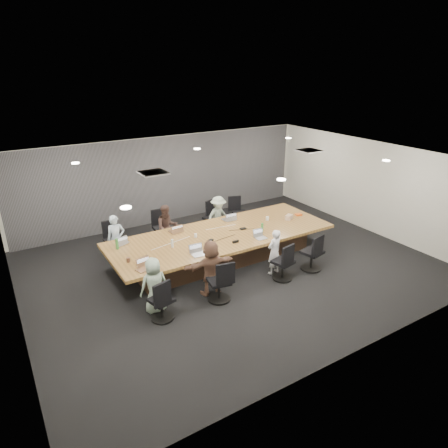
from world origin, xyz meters
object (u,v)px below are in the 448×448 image
chair_0 (113,243)px  laptop_5 (199,255)px  bottle_clear (172,243)px  person_4 (154,285)px  snack_packet (298,215)px  person_1 (167,227)px  mug_brown (128,260)px  canvas_bag (289,217)px  chair_2 (213,220)px  chair_5 (219,284)px  chair_7 (312,255)px  laptop_2 (228,219)px  person_5 (211,268)px  laptop_1 (175,231)px  bottle_green_left (117,244)px  laptop_4 (144,269)px  chair_1 (163,231)px  bottle_green_right (262,227)px  person_2 (218,217)px  laptop_0 (122,243)px  chair_3 (240,215)px  person_6 (274,252)px  person_0 (116,239)px  laptop_6 (261,238)px  stapler (236,242)px  chair_6 (283,265)px  chair_4 (161,303)px

chair_0 → laptop_5: laptop_5 is taller
laptop_5 → bottle_clear: bearing=119.3°
person_4 → snack_packet: bearing=-165.4°
person_1 → laptop_5: person_1 is taller
mug_brown → canvas_bag: bearing=1.9°
chair_2 → bottle_clear: 2.83m
chair_5 → mug_brown: mug_brown is taller
chair_0 → snack_packet: bearing=158.9°
chair_7 → laptop_2: bearing=97.9°
laptop_2 → person_5: bearing=52.2°
laptop_1 → bottle_green_left: bearing=3.6°
person_1 → laptop_4: (-1.49, -2.15, 0.10)m
person_5 → chair_1: bearing=-87.6°
chair_0 → laptop_4: (-0.04, -2.50, 0.37)m
chair_0 → bottle_green_right: (3.43, -2.13, 0.48)m
person_2 → bottle_green_right: (0.31, -1.78, 0.22)m
chair_5 → laptop_4: size_ratio=2.41×
laptop_2 → snack_packet: 2.12m
laptop_0 → chair_5: bearing=103.3°
person_1 → chair_7: bearing=-40.4°
chair_3 → person_6: person_6 is taller
laptop_1 → person_2: size_ratio=0.27×
person_0 → person_2: bearing=8.3°
laptop_1 → mug_brown: bearing=27.1°
laptop_6 → stapler: size_ratio=1.71×
chair_7 → person_1: person_1 is taller
bottle_clear → stapler: size_ratio=1.22×
chair_5 → person_4: size_ratio=0.64×
person_1 → chair_2: bearing=20.7°
laptop_0 → chair_0: bearing=-104.6°
chair_2 → person_2: 0.42m
chair_6 → person_5: size_ratio=0.59×
laptop_2 → bottle_green_left: (-3.34, -0.27, 0.12)m
person_0 → mug_brown: person_0 is taller
chair_7 → bottle_clear: size_ratio=4.00×
laptop_1 → person_5: 2.16m
chair_5 → laptop_5: bearing=99.8°
chair_2 → person_6: person_6 is taller
person_1 → person_5: person_5 is taller
chair_6 → laptop_1: chair_6 is taller
laptop_2 → laptop_6: size_ratio=1.22×
chair_3 → chair_5: bearing=69.3°
bottle_green_left → person_4: bearing=-84.7°
laptop_4 → laptop_6: (3.17, 0.00, 0.00)m
laptop_6 → mug_brown: 3.39m
bottle_green_left → mug_brown: bottle_green_left is taller
person_5 → person_0: bearing=-59.0°
chair_7 → laptop_0: 4.80m
chair_4 → person_1: person_1 is taller
chair_7 → person_2: bearing=94.4°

